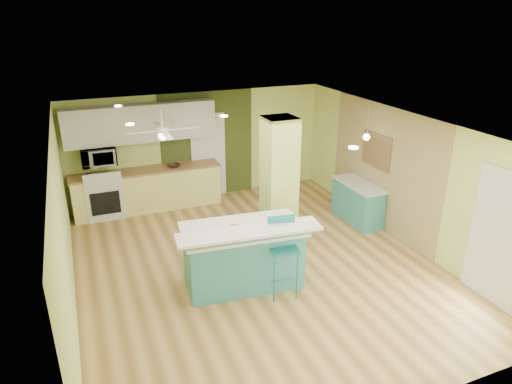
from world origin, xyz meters
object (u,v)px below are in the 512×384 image
bar_stool (282,244)px  side_counter (358,202)px  fruit_bowl (174,166)px  peninsula (243,254)px  canister (235,227)px

bar_stool → side_counter: 3.21m
side_counter → fruit_bowl: fruit_bowl is taller
peninsula → side_counter: 3.39m
canister → fruit_bowl: bearing=91.9°
canister → peninsula: bearing=30.3°
peninsula → side_counter: peninsula is taller
side_counter → fruit_bowl: bearing=146.8°
side_counter → canister: bearing=-156.1°
fruit_bowl → canister: canister is taller
bar_stool → side_counter: bearing=45.8°
bar_stool → fruit_bowl: size_ratio=4.64×
bar_stool → side_counter: (2.63, 1.80, -0.44)m
bar_stool → canister: bar_stool is taller
peninsula → fruit_bowl: bearing=100.2°
bar_stool → fruit_bowl: 4.09m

